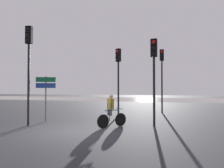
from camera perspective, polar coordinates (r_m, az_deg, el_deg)
ground_plane at (r=9.97m, az=-11.14°, el=-12.09°), size 120.00×120.00×0.00m
water_strip at (r=40.17m, az=9.87°, el=-3.99°), size 80.00×16.00×0.01m
traffic_light_far_right at (r=17.77m, az=12.89°, el=3.81°), size 0.32×0.34×5.02m
traffic_light_center at (r=15.13m, az=1.65°, el=3.84°), size 0.40×0.42×4.67m
traffic_light_near_right at (r=11.18m, az=10.90°, el=4.79°), size 0.33×0.34×4.39m
traffic_light_near_left at (r=12.03m, az=-20.91°, el=6.57°), size 0.36×0.38×5.10m
direction_sign_post at (r=13.06m, az=-16.90°, el=-1.59°), size 0.98×0.55×2.60m
cyclist at (r=10.71m, az=-0.25°, el=-6.94°), size 1.09×1.37×1.62m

